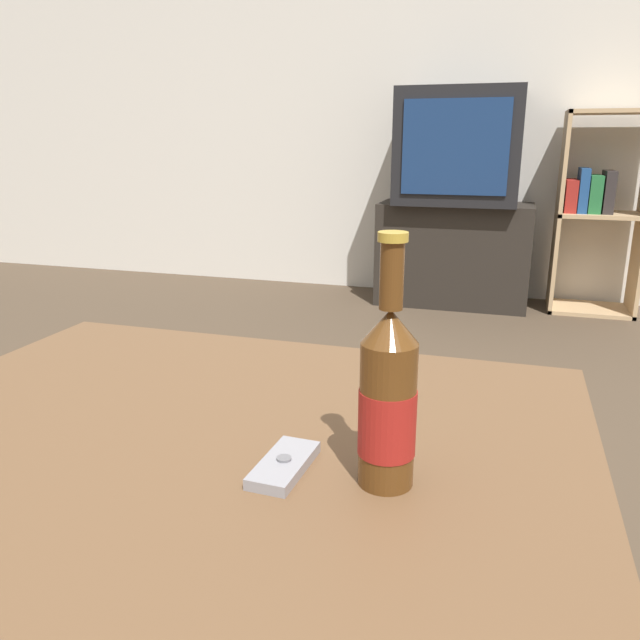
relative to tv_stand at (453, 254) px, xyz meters
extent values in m
cube|color=silver|center=(-0.08, 0.26, 1.03)|extent=(8.00, 0.05, 2.60)
cube|color=brown|center=(-0.08, -2.76, 0.19)|extent=(1.02, 0.87, 0.04)
cylinder|color=brown|center=(-0.53, -2.39, -0.05)|extent=(0.07, 0.07, 0.45)
cylinder|color=brown|center=(0.37, -2.39, -0.05)|extent=(0.07, 0.07, 0.45)
cube|color=#28231E|center=(0.00, 0.00, 0.00)|extent=(0.80, 0.37, 0.55)
cube|color=black|center=(0.00, 0.00, 0.56)|extent=(0.62, 0.49, 0.58)
cube|color=navy|center=(0.00, -0.25, 0.56)|extent=(0.51, 0.01, 0.45)
cube|color=tan|center=(0.52, 0.05, 0.23)|extent=(0.02, 0.30, 1.02)
cube|color=tan|center=(0.72, 0.05, -0.26)|extent=(0.42, 0.30, 0.02)
cube|color=tan|center=(0.72, 0.05, 0.23)|extent=(0.42, 0.30, 0.02)
cube|color=tan|center=(0.72, 0.05, 0.73)|extent=(0.42, 0.30, 0.02)
cube|color=maroon|center=(0.57, 0.05, 0.32)|extent=(0.06, 0.21, 0.16)
cube|color=navy|center=(0.62, 0.05, 0.35)|extent=(0.04, 0.21, 0.22)
cube|color=#236B38|center=(0.68, 0.05, 0.34)|extent=(0.06, 0.21, 0.19)
cube|color=#2D2828|center=(0.74, 0.05, 0.35)|extent=(0.05, 0.21, 0.21)
cylinder|color=#563314|center=(0.18, -2.79, 0.30)|extent=(0.06, 0.06, 0.17)
cylinder|color=maroon|center=(0.18, -2.79, 0.29)|extent=(0.07, 0.07, 0.08)
cone|color=#563314|center=(0.18, -2.79, 0.40)|extent=(0.06, 0.06, 0.04)
cylinder|color=#563314|center=(0.18, -2.79, 0.46)|extent=(0.03, 0.03, 0.07)
cylinder|color=#B79333|center=(0.18, -2.79, 0.50)|extent=(0.03, 0.03, 0.01)
cube|color=gray|center=(0.06, -2.80, 0.22)|extent=(0.06, 0.12, 0.01)
cylinder|color=slate|center=(0.06, -2.80, 0.23)|extent=(0.02, 0.02, 0.00)
camera|label=1|loc=(0.30, -3.43, 0.60)|focal=35.00mm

